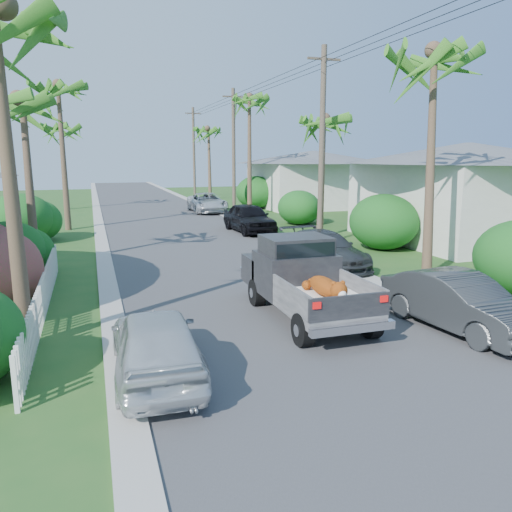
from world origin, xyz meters
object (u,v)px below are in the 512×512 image
object	(u,v)px
palm_r_a	(438,53)
pickup_truck	(300,277)
palm_r_b	(323,119)
utility_pole_d	(194,152)
parked_car_rn	(459,303)
utility_pole_b	(322,146)
palm_r_c	(249,98)
palm_r_d	(209,129)
parked_car_rf	(249,218)
parked_car_rm	(324,250)
parked_car_rd	(207,203)
house_right_near	(465,196)
palm_l_c	(58,86)
palm_l_d	(61,126)
house_right_far	(313,181)
utility_pole_c	(234,150)
parked_car_ln	(156,343)
palm_l_b	(22,99)

from	to	relation	value
palm_r_a	pickup_truck	bearing A→B (deg)	-156.35
palm_r_b	utility_pole_d	size ratio (longest dim) A/B	0.80
parked_car_rn	utility_pole_b	xyz separation A→B (m)	(2.00, 11.96, 3.92)
palm_r_c	palm_r_d	bearing A→B (deg)	88.77
palm_r_a	palm_r_c	distance (m)	20.01
parked_car_rf	palm_r_b	size ratio (longest dim) A/B	0.64
parked_car_rm	palm_r_b	world-z (taller)	palm_r_b
parked_car_rd	house_right_near	bearing A→B (deg)	-59.25
parked_car_rf	palm_r_b	xyz separation A→B (m)	(3.00, -2.84, 5.16)
parked_car_rd	palm_l_c	xyz separation A→B (m)	(-9.60, -6.36, 7.20)
parked_car_rf	house_right_near	size ratio (longest dim) A/B	0.51
parked_car_rd	utility_pole_b	bearing A→B (deg)	-81.71
utility_pole_d	palm_r_a	bearing A→B (deg)	-88.92
house_right_near	parked_car_rd	bearing A→B (deg)	119.88
parked_car_rn	palm_l_c	size ratio (longest dim) A/B	0.45
house_right_near	utility_pole_d	bearing A→B (deg)	103.43
palm_l_d	house_right_near	xyz separation A→B (m)	(19.50, -22.00, -4.22)
house_right_far	palm_r_c	bearing A→B (deg)	-149.53
parked_car_rf	palm_r_d	bearing A→B (deg)	79.50
house_right_near	utility_pole_b	xyz separation A→B (m)	(-7.40, 1.00, 2.38)
pickup_truck	house_right_far	size ratio (longest dim) A/B	0.57
pickup_truck	utility_pole_c	bearing A→B (deg)	78.21
parked_car_rm	palm_r_c	world-z (taller)	palm_r_c
parked_car_rm	palm_l_c	world-z (taller)	palm_l_c
parked_car_rd	palm_r_d	xyz separation A→B (m)	(2.90, 11.64, 6.02)
parked_car_ln	house_right_far	xyz separation A→B (m)	(16.64, 29.33, 1.45)
pickup_truck	palm_r_b	world-z (taller)	palm_r_b
palm_l_d	palm_r_b	size ratio (longest dim) A/B	1.07
palm_l_d	palm_r_b	bearing A→B (deg)	-55.41
palm_l_b	palm_r_d	world-z (taller)	palm_r_d
parked_car_rn	palm_r_a	xyz separation A→B (m)	(2.70, 4.96, 6.74)
palm_r_a	parked_car_rf	bearing A→B (deg)	102.84
palm_r_c	palm_r_d	xyz separation A→B (m)	(0.30, 14.00, -1.37)
palm_r_c	palm_l_b	bearing A→B (deg)	-132.88
house_right_near	parked_car_rf	bearing A→B (deg)	148.13
parked_car_ln	palm_l_b	xyz separation A→B (m)	(-3.16, 11.33, 5.47)
palm_l_b	utility_pole_d	world-z (taller)	utility_pole_d
parked_car_rd	house_right_far	bearing A→B (deg)	10.76
house_right_near	parked_car_rn	bearing A→B (deg)	-130.62
pickup_truck	palm_l_c	world-z (taller)	palm_l_c
parked_car_rm	parked_car_rn	bearing A→B (deg)	-94.66
parked_car_rn	parked_car_rd	bearing A→B (deg)	83.04
pickup_truck	palm_r_b	bearing A→B (deg)	62.06
parked_car_rm	palm_l_c	xyz separation A→B (m)	(-9.60, 13.61, 7.24)
parked_car_rm	parked_car_ln	size ratio (longest dim) A/B	1.17
utility_pole_c	parked_car_rd	bearing A→B (deg)	169.73
palm_l_d	palm_l_b	bearing A→B (deg)	-90.78
parked_car_ln	house_right_near	bearing A→B (deg)	-143.85
parked_car_rn	house_right_near	xyz separation A→B (m)	(9.40, 10.96, 1.54)
pickup_truck	palm_l_b	xyz separation A→B (m)	(-7.27, 8.55, 5.14)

